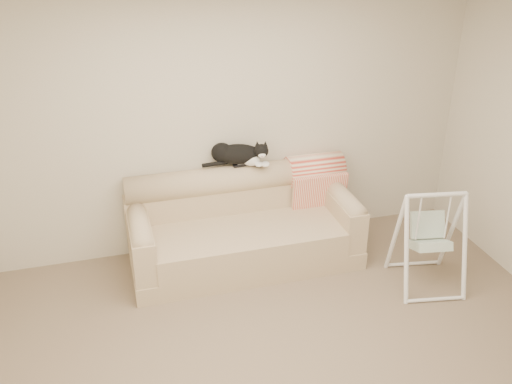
% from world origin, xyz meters
% --- Properties ---
extents(ground_plane, '(5.00, 5.00, 0.00)m').
position_xyz_m(ground_plane, '(0.00, 0.00, 0.00)').
color(ground_plane, brown).
rests_on(ground_plane, ground).
extents(room_shell, '(5.04, 4.04, 2.60)m').
position_xyz_m(room_shell, '(0.00, 0.00, 1.53)').
color(room_shell, beige).
rests_on(room_shell, ground).
extents(sofa, '(2.20, 0.93, 0.90)m').
position_xyz_m(sofa, '(0.09, 1.62, 0.35)').
color(sofa, tan).
rests_on(sofa, ground).
extents(remote_a, '(0.18, 0.06, 0.03)m').
position_xyz_m(remote_a, '(0.16, 1.86, 0.91)').
color(remote_a, black).
rests_on(remote_a, sofa).
extents(remote_b, '(0.16, 0.15, 0.02)m').
position_xyz_m(remote_b, '(0.27, 1.84, 0.91)').
color(remote_b, black).
rests_on(remote_b, sofa).
extents(tuxedo_cat, '(0.65, 0.38, 0.26)m').
position_xyz_m(tuxedo_cat, '(0.12, 1.88, 1.02)').
color(tuxedo_cat, black).
rests_on(tuxedo_cat, sofa).
extents(throw_blanket, '(0.57, 0.38, 0.58)m').
position_xyz_m(throw_blanket, '(0.92, 1.84, 0.72)').
color(throw_blanket, red).
rests_on(throw_blanket, sofa).
extents(baby_swing, '(0.67, 0.70, 0.95)m').
position_xyz_m(baby_swing, '(1.61, 0.74, 0.47)').
color(baby_swing, white).
rests_on(baby_swing, ground).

